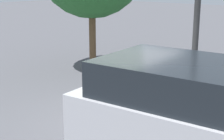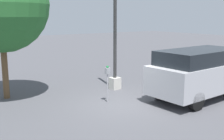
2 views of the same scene
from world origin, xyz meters
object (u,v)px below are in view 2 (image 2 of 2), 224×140
at_px(parked_van, 200,72).
at_px(lamp_post, 115,45).
at_px(parking_meter_near, 107,75).
at_px(street_tree, 0,4).
at_px(parking_meter_far, 211,60).
at_px(fire_hydrant, 213,71).

bearing_deg(parked_van, lamp_post, 118.21).
bearing_deg(parking_meter_near, street_tree, 125.91).
relative_size(parking_meter_far, street_tree, 0.27).
relative_size(street_tree, fire_hydrant, 7.73).
bearing_deg(street_tree, lamp_post, -17.17).
distance_m(parked_van, street_tree, 8.56).
relative_size(parked_van, fire_hydrant, 6.32).
xyz_separation_m(parking_meter_near, street_tree, (-3.14, 2.94, 2.77)).
distance_m(lamp_post, parked_van, 3.96).
xyz_separation_m(lamp_post, parked_van, (1.95, -3.32, -0.94)).
distance_m(street_tree, fire_hydrant, 11.51).
distance_m(lamp_post, street_tree, 5.16).
relative_size(parking_meter_near, street_tree, 0.26).
relative_size(parking_meter_far, parked_van, 0.33).
bearing_deg(street_tree, parking_meter_far, -17.62).
bearing_deg(parking_meter_near, parked_van, -38.75).
height_order(parked_van, fire_hydrant, parked_van).
height_order(street_tree, fire_hydrant, street_tree).
distance_m(parking_meter_far, lamp_post, 5.42).
xyz_separation_m(parked_van, fire_hydrant, (4.08, 2.18, -0.76)).
xyz_separation_m(parking_meter_near, parked_van, (3.43, -1.81, 0.04)).
relative_size(parking_meter_near, parking_meter_far, 0.95).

